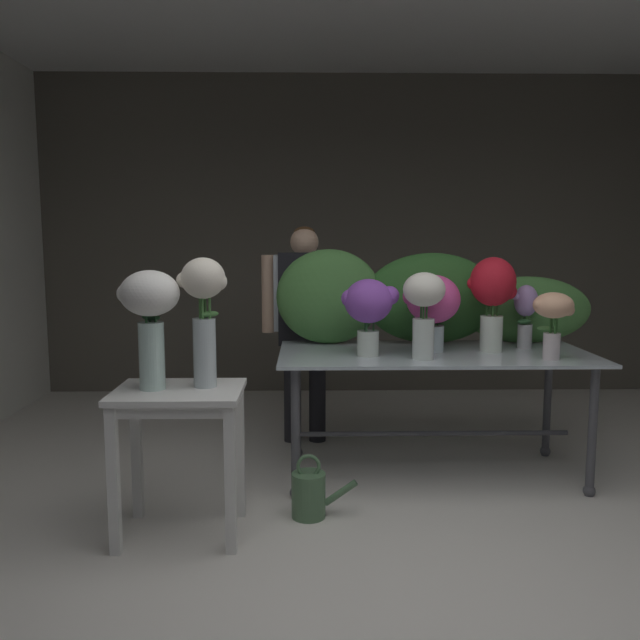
{
  "coord_description": "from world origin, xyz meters",
  "views": [
    {
      "loc": [
        -0.41,
        -2.26,
        1.48
      ],
      "look_at": [
        -0.34,
        1.25,
        1.03
      ],
      "focal_mm": 36.35,
      "sensor_mm": 36.0,
      "label": 1
    }
  ],
  "objects_px": {
    "vase_white_roses_tall": "(150,312)",
    "display_table_glass": "(434,371)",
    "florist": "(305,310)",
    "vase_lilac_hydrangea": "(525,312)",
    "vase_violet_lilies": "(369,306)",
    "vase_fuchsia_carnations": "(433,304)",
    "watering_can": "(310,494)",
    "vase_cream_lisianthus_tall": "(204,308)",
    "vase_ivory_tulips": "(424,306)",
    "vase_crimson_anemones": "(493,293)",
    "side_table_white": "(179,413)",
    "vase_peach_peonies": "(553,314)"
  },
  "relations": [
    {
      "from": "vase_violet_lilies",
      "to": "vase_fuchsia_carnations",
      "type": "bearing_deg",
      "value": 18.45
    },
    {
      "from": "vase_white_roses_tall",
      "to": "vase_cream_lisianthus_tall",
      "type": "xyz_separation_m",
      "value": [
        0.25,
        0.05,
        0.01
      ]
    },
    {
      "from": "vase_cream_lisianthus_tall",
      "to": "vase_ivory_tulips",
      "type": "bearing_deg",
      "value": 23.23
    },
    {
      "from": "vase_fuchsia_carnations",
      "to": "vase_white_roses_tall",
      "type": "xyz_separation_m",
      "value": [
        -1.52,
        -0.79,
        0.05
      ]
    },
    {
      "from": "vase_crimson_anemones",
      "to": "vase_lilac_hydrangea",
      "type": "bearing_deg",
      "value": 24.07
    },
    {
      "from": "side_table_white",
      "to": "vase_fuchsia_carnations",
      "type": "distance_m",
      "value": 1.67
    },
    {
      "from": "vase_peach_peonies",
      "to": "vase_ivory_tulips",
      "type": "distance_m",
      "value": 0.74
    },
    {
      "from": "display_table_glass",
      "to": "vase_fuchsia_carnations",
      "type": "xyz_separation_m",
      "value": [
        -0.01,
        0.01,
        0.41
      ]
    },
    {
      "from": "vase_peach_peonies",
      "to": "vase_ivory_tulips",
      "type": "bearing_deg",
      "value": 178.04
    },
    {
      "from": "vase_peach_peonies",
      "to": "watering_can",
      "type": "xyz_separation_m",
      "value": [
        -1.39,
        -0.34,
        -0.92
      ]
    },
    {
      "from": "vase_ivory_tulips",
      "to": "vase_lilac_hydrangea",
      "type": "bearing_deg",
      "value": 26.22
    },
    {
      "from": "vase_fuchsia_carnations",
      "to": "vase_lilac_hydrangea",
      "type": "relative_size",
      "value": 1.17
    },
    {
      "from": "vase_lilac_hydrangea",
      "to": "vase_crimson_anemones",
      "type": "distance_m",
      "value": 0.29
    },
    {
      "from": "vase_fuchsia_carnations",
      "to": "watering_can",
      "type": "bearing_deg",
      "value": -140.87
    },
    {
      "from": "display_table_glass",
      "to": "vase_fuchsia_carnations",
      "type": "distance_m",
      "value": 0.41
    },
    {
      "from": "side_table_white",
      "to": "vase_ivory_tulips",
      "type": "distance_m",
      "value": 1.48
    },
    {
      "from": "display_table_glass",
      "to": "florist",
      "type": "relative_size",
      "value": 1.22
    },
    {
      "from": "florist",
      "to": "vase_fuchsia_carnations",
      "type": "bearing_deg",
      "value": -41.27
    },
    {
      "from": "florist",
      "to": "vase_cream_lisianthus_tall",
      "type": "relative_size",
      "value": 2.43
    },
    {
      "from": "vase_ivory_tulips",
      "to": "vase_white_roses_tall",
      "type": "distance_m",
      "value": 1.53
    },
    {
      "from": "vase_cream_lisianthus_tall",
      "to": "florist",
      "type": "bearing_deg",
      "value": 71.25
    },
    {
      "from": "vase_lilac_hydrangea",
      "to": "watering_can",
      "type": "bearing_deg",
      "value": -152.2
    },
    {
      "from": "display_table_glass",
      "to": "florist",
      "type": "bearing_deg",
      "value": 138.74
    },
    {
      "from": "vase_lilac_hydrangea",
      "to": "vase_cream_lisianthus_tall",
      "type": "distance_m",
      "value": 2.06
    },
    {
      "from": "display_table_glass",
      "to": "vase_ivory_tulips",
      "type": "relative_size",
      "value": 3.79
    },
    {
      "from": "vase_violet_lilies",
      "to": "florist",
      "type": "bearing_deg",
      "value": 114.86
    },
    {
      "from": "vase_ivory_tulips",
      "to": "vase_white_roses_tall",
      "type": "height_order",
      "value": "vase_white_roses_tall"
    },
    {
      "from": "display_table_glass",
      "to": "vase_crimson_anemones",
      "type": "relative_size",
      "value": 3.27
    },
    {
      "from": "florist",
      "to": "vase_cream_lisianthus_tall",
      "type": "distance_m",
      "value": 1.52
    },
    {
      "from": "vase_crimson_anemones",
      "to": "vase_ivory_tulips",
      "type": "relative_size",
      "value": 1.16
    },
    {
      "from": "vase_crimson_anemones",
      "to": "vase_white_roses_tall",
      "type": "bearing_deg",
      "value": -157.24
    },
    {
      "from": "vase_fuchsia_carnations",
      "to": "vase_lilac_hydrangea",
      "type": "height_order",
      "value": "vase_fuchsia_carnations"
    },
    {
      "from": "vase_fuchsia_carnations",
      "to": "vase_violet_lilies",
      "type": "bearing_deg",
      "value": -161.55
    },
    {
      "from": "vase_white_roses_tall",
      "to": "display_table_glass",
      "type": "bearing_deg",
      "value": 27.02
    },
    {
      "from": "vase_crimson_anemones",
      "to": "vase_cream_lisianthus_tall",
      "type": "xyz_separation_m",
      "value": [
        -1.63,
        -0.74,
        -0.01
      ]
    },
    {
      "from": "display_table_glass",
      "to": "vase_crimson_anemones",
      "type": "distance_m",
      "value": 0.59
    },
    {
      "from": "vase_crimson_anemones",
      "to": "vase_cream_lisianthus_tall",
      "type": "relative_size",
      "value": 0.9
    },
    {
      "from": "vase_cream_lisianthus_tall",
      "to": "vase_crimson_anemones",
      "type": "bearing_deg",
      "value": 24.41
    },
    {
      "from": "vase_peach_peonies",
      "to": "vase_ivory_tulips",
      "type": "height_order",
      "value": "vase_ivory_tulips"
    },
    {
      "from": "vase_violet_lilies",
      "to": "vase_white_roses_tall",
      "type": "height_order",
      "value": "vase_white_roses_tall"
    },
    {
      "from": "vase_violet_lilies",
      "to": "vase_lilac_hydrangea",
      "type": "relative_size",
      "value": 1.14
    },
    {
      "from": "vase_violet_lilies",
      "to": "vase_lilac_hydrangea",
      "type": "xyz_separation_m",
      "value": [
        1.01,
        0.24,
        -0.06
      ]
    },
    {
      "from": "florist",
      "to": "vase_ivory_tulips",
      "type": "relative_size",
      "value": 3.11
    },
    {
      "from": "vase_white_roses_tall",
      "to": "florist",
      "type": "bearing_deg",
      "value": 63.5
    },
    {
      "from": "vase_lilac_hydrangea",
      "to": "watering_can",
      "type": "xyz_separation_m",
      "value": [
        -1.36,
        -0.72,
        -0.89
      ]
    },
    {
      "from": "display_table_glass",
      "to": "vase_lilac_hydrangea",
      "type": "distance_m",
      "value": 0.7
    },
    {
      "from": "vase_ivory_tulips",
      "to": "vase_cream_lisianthus_tall",
      "type": "relative_size",
      "value": 0.78
    },
    {
      "from": "florist",
      "to": "vase_lilac_hydrangea",
      "type": "relative_size",
      "value": 3.88
    },
    {
      "from": "vase_violet_lilies",
      "to": "vase_ivory_tulips",
      "type": "xyz_separation_m",
      "value": [
        0.3,
        -0.11,
        0.01
      ]
    },
    {
      "from": "watering_can",
      "to": "display_table_glass",
      "type": "bearing_deg",
      "value": 38.06
    }
  ]
}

